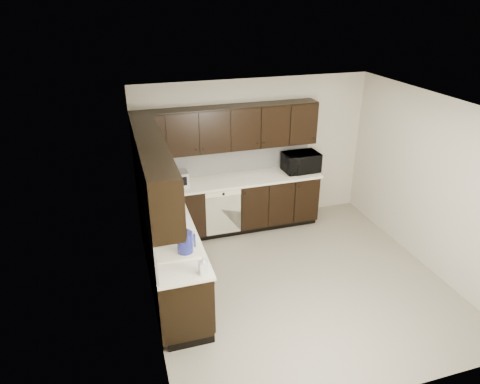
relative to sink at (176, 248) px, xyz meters
name	(u,v)px	position (x,y,z in m)	size (l,w,h in m)	color
floor	(297,281)	(1.68, 0.01, -0.88)	(4.00, 4.00, 0.00)	gray
ceiling	(309,107)	(1.68, 0.01, 1.62)	(4.00, 4.00, 0.00)	white
wall_back	(253,152)	(1.68, 2.01, 0.37)	(4.00, 0.02, 2.50)	#BAB29F
wall_left	(147,225)	(-0.32, 0.01, 0.37)	(0.02, 4.00, 2.50)	#BAB29F
wall_right	(431,184)	(3.68, 0.01, 0.37)	(0.02, 4.00, 2.50)	#BAB29F
wall_front	(396,298)	(1.68, -1.99, 0.37)	(4.00, 0.02, 2.50)	#BAB29F
lower_cabinets	(209,229)	(0.67, 1.12, -0.47)	(3.00, 2.80, 0.90)	black
countertop	(208,199)	(0.67, 1.12, 0.04)	(3.03, 2.83, 0.04)	white
backsplash	(191,180)	(0.46, 1.33, 0.30)	(3.00, 2.80, 0.48)	silver
upper_cabinets	(198,144)	(0.58, 1.22, 0.89)	(3.00, 2.80, 0.70)	black
dishwasher	(223,210)	(0.98, 1.42, -0.33)	(0.58, 0.04, 0.78)	#F7EFCA
sink	(176,248)	(0.00, 0.00, 0.00)	(0.54, 0.82, 0.42)	#F7EFCA
microwave	(301,162)	(2.43, 1.70, 0.22)	(0.59, 0.40, 0.33)	black
soap_bottle_a	(203,265)	(0.20, -0.69, 0.16)	(0.09, 0.10, 0.21)	gray
soap_bottle_b	(159,236)	(-0.18, 0.02, 0.18)	(0.09, 0.09, 0.24)	gray
toaster_oven	(177,179)	(0.31, 1.73, 0.17)	(0.36, 0.26, 0.22)	#B5B5B7
storage_bin	(173,231)	(0.00, 0.14, 0.15)	(0.47, 0.35, 0.18)	silver
blue_pitcher	(185,243)	(0.08, -0.24, 0.20)	(0.19, 0.19, 0.28)	navy
teal_tumbler	(170,192)	(0.13, 1.30, 0.15)	(0.09, 0.09, 0.19)	#0C878D
paper_towel_roll	(167,186)	(0.11, 1.36, 0.23)	(0.15, 0.15, 0.34)	white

